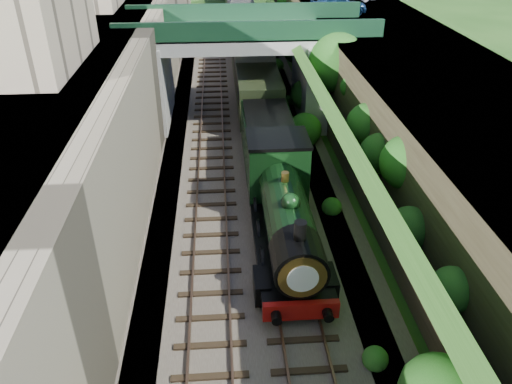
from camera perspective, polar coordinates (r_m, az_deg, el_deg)
name	(u,v)px	position (r m, az deg, el deg)	size (l,w,h in m)	color
trackbed	(243,142)	(31.72, -1.44, 5.74)	(10.00, 90.00, 0.20)	#473F38
retaining_wall	(150,92)	(30.71, -12.03, 11.07)	(1.00, 90.00, 7.00)	#756B56
street_plateau_left	(90,94)	(31.38, -18.47, 10.59)	(6.00, 90.00, 7.00)	#262628
street_plateau_right	(397,92)	(32.41, 15.82, 10.91)	(8.00, 90.00, 6.25)	#262628
embankment_slope	(334,113)	(28.99, 8.93, 8.87)	(4.35, 90.00, 6.36)	#1E4714
track_left	(212,141)	(31.64, -5.09, 5.85)	(2.50, 90.00, 0.20)	black
track_right	(262,139)	(31.74, 0.73, 6.05)	(2.50, 90.00, 0.20)	black
road_bridge	(254,61)	(34.15, -0.26, 14.69)	(16.00, 6.40, 7.25)	gray
building_near	(26,18)	(24.59, -24.79, 17.63)	(4.00, 8.00, 4.00)	gray
tree	(338,64)	(31.83, 9.38, 14.18)	(3.60, 3.80, 6.60)	black
car_blue	(338,4)	(38.16, 9.39, 20.40)	(1.60, 3.99, 1.36)	navy
locomotive	(284,212)	(21.27, 3.27, -2.25)	(3.10, 10.22, 3.83)	black
tender	(268,144)	(27.82, 1.39, 5.48)	(2.70, 6.00, 3.05)	black
coach_front	(253,70)	(39.43, -0.38, 13.81)	(2.90, 18.00, 3.70)	black
coach_middle	(241,19)	(57.67, -1.72, 19.17)	(2.90, 18.00, 3.70)	black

